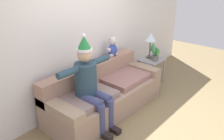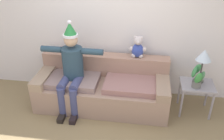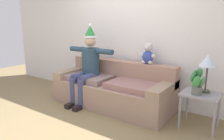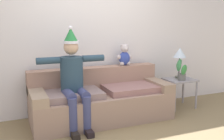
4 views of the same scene
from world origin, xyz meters
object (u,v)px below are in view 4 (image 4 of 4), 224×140
Objects in this scene: table_lamp at (180,54)px; potted_plant at (182,71)px; side_table at (180,84)px; person_seated at (73,77)px; couch at (101,100)px; teddy_bear at (125,56)px.

table_lamp is 1.45× the size of potted_plant.
side_table is 0.55m from table_lamp.
person_seated is 2.68× the size of table_lamp.
person_seated is (-0.48, -0.16, 0.45)m from couch.
person_seated reaches higher than teddy_bear.
table_lamp is (1.59, 0.08, 0.66)m from couch.
teddy_bear reaches higher than table_lamp.
potted_plant is (1.51, -0.10, 0.39)m from couch.
couch is at bearing -153.84° from teddy_bear.
couch is 1.73m from table_lamp.
person_seated reaches higher than side_table.
couch is 1.47× the size of person_seated.
couch is 1.57m from potted_plant.
teddy_bear is 0.71× the size of side_table.
side_table is 0.95× the size of table_lamp.
side_table is at bearing -111.63° from table_lamp.
person_seated is 2.07m from side_table.
person_seated is 3.90× the size of potted_plant.
teddy_bear is 1.06m from potted_plant.
table_lamp is at bearing 68.37° from side_table.
side_table is at bearing -15.59° from teddy_bear.
person_seated reaches higher than table_lamp.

